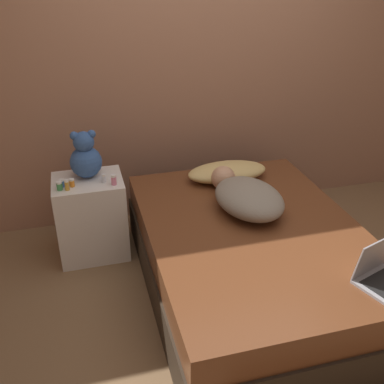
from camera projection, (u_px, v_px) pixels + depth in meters
The scene contains 14 objects.
ground_plane at pixel (249, 289), 3.13m from camera, with size 12.00×12.00×0.00m, color brown.
wall_back at pixel (202, 62), 3.59m from camera, with size 8.00×0.06×2.60m.
bed at pixel (252, 259), 3.01m from camera, with size 1.38×1.93×0.51m.
nightstand at pixel (92, 217), 3.38m from camera, with size 0.50×0.41×0.63m.
pillow at pixel (227, 172), 3.47m from camera, with size 0.62×0.31×0.13m.
person_lying at pixel (246, 196), 3.06m from camera, with size 0.51×0.77×0.20m.
laptop at pixel (381, 273), 2.39m from camera, with size 0.34×0.31×0.24m.
teddy_bear at pixel (85, 157), 3.21m from camera, with size 0.23×0.23×0.35m.
bottle_orange at pixel (72, 183), 3.13m from camera, with size 0.04×0.04×0.06m.
bottle_pink at pixel (114, 180), 3.15m from camera, with size 0.04×0.04×0.08m.
bottle_blue at pixel (62, 183), 3.13m from camera, with size 0.04×0.04×0.06m.
bottle_amber at pixel (67, 185), 3.08m from camera, with size 0.03×0.03×0.08m.
bottle_clear at pixel (104, 178), 3.19m from camera, with size 0.03×0.03×0.06m.
bottle_green at pixel (59, 186), 3.08m from camera, with size 0.04×0.04×0.06m.
Camera 1 is at (-1.03, -2.26, 2.07)m, focal length 42.00 mm.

